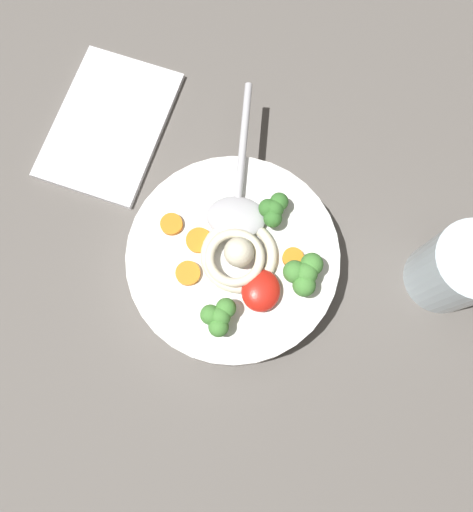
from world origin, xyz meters
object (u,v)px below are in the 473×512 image
object	(u,v)px
drinking_glass	(460,273)
folded_napkin	(113,125)
noodle_pile	(242,256)
soup_bowl	(236,261)
soup_spoon	(241,205)

from	to	relation	value
drinking_glass	folded_napkin	xyz separation A→B (cm)	(-11.41, -39.48, -4.22)
noodle_pile	drinking_glass	distance (cm)	21.89
soup_bowl	folded_napkin	world-z (taller)	soup_bowl
soup_spoon	soup_bowl	bearing A→B (deg)	-180.00
noodle_pile	soup_spoon	distance (cm)	5.41
drinking_glass	folded_napkin	size ratio (longest dim) A/B	0.52
noodle_pile	folded_napkin	world-z (taller)	noodle_pile
soup_spoon	drinking_glass	distance (cm)	22.90
soup_spoon	folded_napkin	world-z (taller)	soup_spoon
soup_spoon	drinking_glass	world-z (taller)	drinking_glass
soup_spoon	folded_napkin	distance (cm)	19.61
soup_bowl	folded_napkin	size ratio (longest dim) A/B	1.22
soup_bowl	noodle_pile	bearing A→B (deg)	72.63
soup_bowl	noodle_pile	distance (cm)	3.44
folded_napkin	noodle_pile	bearing A→B (deg)	51.76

